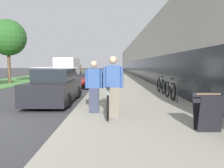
# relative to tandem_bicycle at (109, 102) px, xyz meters

# --- Properties ---
(sidewalk_slab) EXTENTS (4.68, 70.00, 0.16)m
(sidewalk_slab) POSITION_rel_tandem_bicycle_xyz_m (1.10, 19.65, -0.47)
(sidewalk_slab) COLOR #A39E8E
(sidewalk_slab) RESTS_ON ground
(storefront_facade) EXTENTS (10.01, 70.00, 5.56)m
(storefront_facade) POSITION_rel_tandem_bicycle_xyz_m (8.47, 27.65, 2.23)
(storefront_facade) COLOR #BCB7AD
(storefront_facade) RESTS_ON ground
(lawn_strip) EXTENTS (5.43, 70.00, 0.03)m
(lawn_strip) POSITION_rel_tandem_bicycle_xyz_m (-10.45, 23.65, -0.53)
(lawn_strip) COLOR #518E42
(lawn_strip) RESTS_ON ground
(tandem_bicycle) EXTENTS (0.52, 2.55, 0.91)m
(tandem_bicycle) POSITION_rel_tandem_bicycle_xyz_m (0.00, 0.00, 0.00)
(tandem_bicycle) COLOR black
(tandem_bicycle) RESTS_ON sidewalk_slab
(person_rider) EXTENTS (0.62, 0.24, 1.84)m
(person_rider) POSITION_rel_tandem_bicycle_xyz_m (0.15, -0.32, 0.54)
(person_rider) COLOR #756B5B
(person_rider) RESTS_ON sidewalk_slab
(person_bystander) EXTENTS (0.58, 0.23, 1.70)m
(person_bystander) POSITION_rel_tandem_bicycle_xyz_m (-0.47, 0.12, 0.47)
(person_bystander) COLOR #33384C
(person_bystander) RESTS_ON sidewalk_slab
(bike_rack_hoop) EXTENTS (0.05, 0.60, 0.84)m
(bike_rack_hoop) POSITION_rel_tandem_bicycle_xyz_m (2.80, 2.22, 0.13)
(bike_rack_hoop) COLOR #4C4C51
(bike_rack_hoop) RESTS_ON sidewalk_slab
(cruiser_bike_nearest) EXTENTS (0.52, 1.81, 0.99)m
(cruiser_bike_nearest) POSITION_rel_tandem_bicycle_xyz_m (2.79, 3.03, 0.02)
(cruiser_bike_nearest) COLOR black
(cruiser_bike_nearest) RESTS_ON sidewalk_slab
(cruiser_bike_middle) EXTENTS (0.52, 1.87, 0.97)m
(cruiser_bike_middle) POSITION_rel_tandem_bicycle_xyz_m (2.85, 5.14, 0.02)
(cruiser_bike_middle) COLOR black
(cruiser_bike_middle) RESTS_ON sidewalk_slab
(sandwich_board_sign) EXTENTS (0.56, 0.56, 0.90)m
(sandwich_board_sign) POSITION_rel_tandem_bicycle_xyz_m (2.38, -1.88, 0.06)
(sandwich_board_sign) COLOR black
(sandwich_board_sign) RESTS_ON sidewalk_slab
(parked_sedan_curbside) EXTENTS (1.87, 4.49, 1.61)m
(parked_sedan_curbside) POSITION_rel_tandem_bicycle_xyz_m (-2.47, 2.99, 0.16)
(parked_sedan_curbside) COLOR black
(parked_sedan_curbside) RESTS_ON ground
(vintage_roadster_curbside) EXTENTS (1.81, 4.09, 1.01)m
(vintage_roadster_curbside) POSITION_rel_tandem_bicycle_xyz_m (-2.42, 9.29, -0.11)
(vintage_roadster_curbside) COLOR maroon
(vintage_roadster_curbside) RESTS_ON ground
(moving_truck) EXTENTS (2.57, 7.41, 2.60)m
(moving_truck) POSITION_rel_tandem_bicycle_xyz_m (-5.81, 22.95, 0.78)
(moving_truck) COLOR orange
(moving_truck) RESTS_ON ground
(street_tree_far) EXTENTS (3.28, 3.28, 5.85)m
(street_tree_far) POSITION_rel_tandem_bicycle_xyz_m (-9.42, 13.31, 3.64)
(street_tree_far) COLOR brown
(street_tree_far) RESTS_ON ground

